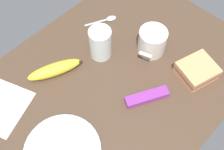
{
  "coord_description": "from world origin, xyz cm",
  "views": [
    {
      "loc": [
        31.54,
        30.11,
        75.9
      ],
      "look_at": [
        0.0,
        0.0,
        5.0
      ],
      "focal_mm": 44.48,
      "sensor_mm": 36.0,
      "label": 1
    }
  ],
  "objects_px": {
    "glass_of_milk": "(100,45)",
    "snack_bar": "(147,97)",
    "sandwich_main": "(197,71)",
    "spoon": "(106,20)",
    "coffee_mug_black": "(152,41)",
    "banana": "(55,70)"
  },
  "relations": [
    {
      "from": "coffee_mug_black",
      "to": "spoon",
      "type": "distance_m",
      "value": 0.2
    },
    {
      "from": "spoon",
      "to": "coffee_mug_black",
      "type": "bearing_deg",
      "value": 93.2
    },
    {
      "from": "spoon",
      "to": "snack_bar",
      "type": "xyz_separation_m",
      "value": [
        0.14,
        0.3,
        0.01
      ]
    },
    {
      "from": "sandwich_main",
      "to": "glass_of_milk",
      "type": "relative_size",
      "value": 1.21
    },
    {
      "from": "banana",
      "to": "snack_bar",
      "type": "relative_size",
      "value": 1.31
    },
    {
      "from": "coffee_mug_black",
      "to": "glass_of_milk",
      "type": "xyz_separation_m",
      "value": [
        0.12,
        -0.11,
        0.0
      ]
    },
    {
      "from": "banana",
      "to": "snack_bar",
      "type": "height_order",
      "value": "banana"
    },
    {
      "from": "glass_of_milk",
      "to": "spoon",
      "type": "distance_m",
      "value": 0.15
    },
    {
      "from": "coffee_mug_black",
      "to": "spoon",
      "type": "xyz_separation_m",
      "value": [
        0.01,
        -0.2,
        -0.04
      ]
    },
    {
      "from": "coffee_mug_black",
      "to": "snack_bar",
      "type": "bearing_deg",
      "value": 35.86
    },
    {
      "from": "coffee_mug_black",
      "to": "sandwich_main",
      "type": "xyz_separation_m",
      "value": [
        -0.02,
        0.16,
        -0.02
      ]
    },
    {
      "from": "coffee_mug_black",
      "to": "banana",
      "type": "height_order",
      "value": "coffee_mug_black"
    },
    {
      "from": "snack_bar",
      "to": "glass_of_milk",
      "type": "bearing_deg",
      "value": -68.17
    },
    {
      "from": "glass_of_milk",
      "to": "snack_bar",
      "type": "bearing_deg",
      "value": 83.67
    },
    {
      "from": "banana",
      "to": "spoon",
      "type": "distance_m",
      "value": 0.27
    },
    {
      "from": "sandwich_main",
      "to": "spoon",
      "type": "height_order",
      "value": "sandwich_main"
    },
    {
      "from": "sandwich_main",
      "to": "snack_bar",
      "type": "xyz_separation_m",
      "value": [
        0.17,
        -0.06,
        -0.01
      ]
    },
    {
      "from": "glass_of_milk",
      "to": "spoon",
      "type": "bearing_deg",
      "value": -141.7
    },
    {
      "from": "sandwich_main",
      "to": "glass_of_milk",
      "type": "distance_m",
      "value": 0.31
    },
    {
      "from": "banana",
      "to": "spoon",
      "type": "xyz_separation_m",
      "value": [
        -0.27,
        -0.04,
        -0.02
      ]
    },
    {
      "from": "spoon",
      "to": "glass_of_milk",
      "type": "bearing_deg",
      "value": 38.3
    },
    {
      "from": "sandwich_main",
      "to": "spoon",
      "type": "xyz_separation_m",
      "value": [
        0.03,
        -0.36,
        -0.02
      ]
    }
  ]
}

